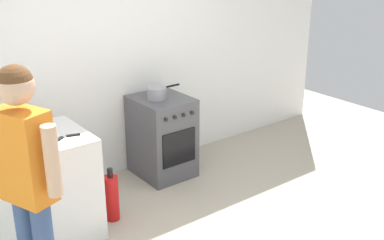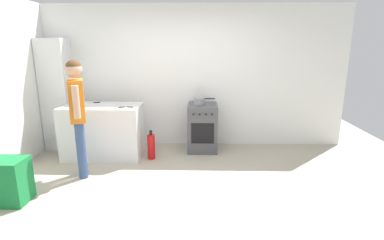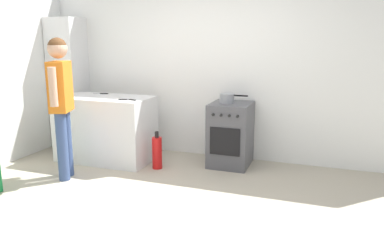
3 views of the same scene
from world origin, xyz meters
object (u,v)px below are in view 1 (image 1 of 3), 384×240
(knife_utility, at_px, (54,143))
(knife_chef, at_px, (62,137))
(fire_extinguisher, at_px, (112,197))
(oven_left, at_px, (162,136))
(person, at_px, (26,172))
(pot, at_px, (157,93))

(knife_utility, height_order, knife_chef, same)
(knife_utility, height_order, fire_extinguisher, knife_utility)
(oven_left, relative_size, knife_chef, 2.77)
(person, bearing_deg, oven_left, 33.33)
(pot, height_order, fire_extinguisher, pot)
(oven_left, height_order, fire_extinguisher, oven_left)
(oven_left, xyz_separation_m, knife_chef, (-1.27, -0.49, 0.48))
(oven_left, xyz_separation_m, fire_extinguisher, (-0.87, -0.48, -0.21))
(pot, distance_m, knife_utility, 1.43)
(pot, relative_size, knife_utility, 1.63)
(knife_utility, relative_size, fire_extinguisher, 0.46)
(oven_left, bearing_deg, knife_utility, -157.53)
(person, bearing_deg, knife_chef, 53.08)
(knife_chef, distance_m, fire_extinguisher, 0.80)
(oven_left, relative_size, person, 0.50)
(knife_chef, relative_size, fire_extinguisher, 0.61)
(fire_extinguisher, bearing_deg, knife_chef, -177.59)
(oven_left, distance_m, knife_chef, 1.45)
(pot, relative_size, knife_chef, 1.22)
(oven_left, relative_size, pot, 2.28)
(person, height_order, fire_extinguisher, person)
(knife_utility, xyz_separation_m, fire_extinguisher, (0.50, 0.09, -0.69))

